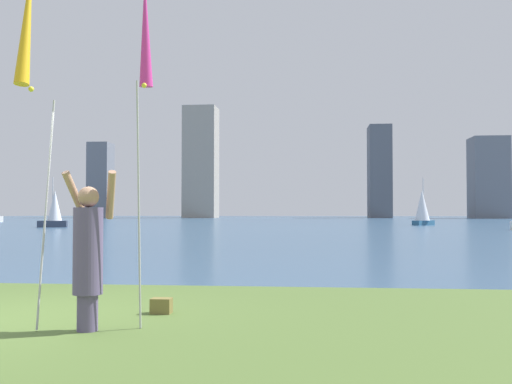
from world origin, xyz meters
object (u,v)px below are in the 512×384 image
sailboat_1 (54,210)px  sailboat_4 (422,208)px  person (88,251)px  kite_flag_left (28,27)px  kite_flag_right (145,38)px  bag (161,306)px

sailboat_1 → sailboat_4: (29.40, 8.88, 0.22)m
person → kite_flag_left: size_ratio=0.43×
kite_flag_left → sailboat_1: bearing=114.1°
kite_flag_left → sailboat_4: size_ratio=0.99×
person → sailboat_4: 48.20m
kite_flag_right → sailboat_4: (11.21, 46.43, -1.85)m
kite_flag_right → sailboat_4: 47.80m
bag → sailboat_1: sailboat_1 is taller
bag → sailboat_1: 40.97m
bag → sailboat_4: (11.22, 45.58, 1.41)m
person → kite_flag_left: bearing=-151.3°
kite_flag_left → person: bearing=34.4°
person → sailboat_1: (-17.65, 37.86, 0.41)m
person → kite_flag_right: kite_flag_right is taller
person → bag: size_ratio=6.89×
person → kite_flag_right: bearing=24.1°
bag → sailboat_4: 46.96m
bag → kite_flag_left: bearing=-124.9°
sailboat_4 → sailboat_1: bearing=-163.2°
kite_flag_left → kite_flag_right: size_ratio=1.00×
person → sailboat_1: 41.77m
kite_flag_left → sailboat_4: bearing=75.4°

